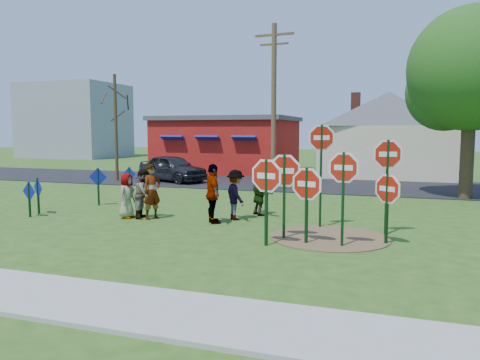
% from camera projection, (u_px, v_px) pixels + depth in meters
% --- Properties ---
extents(ground, '(120.00, 120.00, 0.00)m').
position_uv_depth(ground, '(194.00, 221.00, 15.07)').
color(ground, '#274E16').
rests_on(ground, ground).
extents(sidewalk, '(22.00, 1.80, 0.08)m').
position_uv_depth(sidewalk, '(25.00, 293.00, 8.29)').
color(sidewalk, '#9E9E99').
rests_on(sidewalk, ground).
extents(road, '(120.00, 7.50, 0.04)m').
position_uv_depth(road, '(280.00, 183.00, 25.89)').
color(road, black).
rests_on(road, ground).
extents(dirt_patch, '(3.20, 3.20, 0.03)m').
position_uv_depth(dirt_patch, '(330.00, 237.00, 12.68)').
color(dirt_patch, brown).
rests_on(dirt_patch, ground).
extents(red_building, '(9.40, 7.69, 3.90)m').
position_uv_depth(red_building, '(228.00, 144.00, 33.57)').
color(red_building, maroon).
rests_on(red_building, ground).
extents(cream_house, '(9.40, 9.40, 6.50)m').
position_uv_depth(cream_house, '(388.00, 130.00, 29.94)').
color(cream_house, beige).
rests_on(cream_house, ground).
extents(distant_building, '(10.00, 8.00, 8.00)m').
position_uv_depth(distant_building, '(75.00, 121.00, 51.88)').
color(distant_building, '#8C939E').
rests_on(distant_building, ground).
extents(stop_sign_a, '(1.13, 0.27, 2.36)m').
position_uv_depth(stop_sign_a, '(266.00, 183.00, 11.69)').
color(stop_sign_a, '#0E3513').
rests_on(stop_sign_a, ground).
extents(stop_sign_b, '(1.01, 0.40, 3.23)m').
position_uv_depth(stop_sign_b, '(321.00, 149.00, 13.82)').
color(stop_sign_b, '#0E3513').
rests_on(stop_sign_b, ground).
extents(stop_sign_c, '(1.04, 0.17, 2.52)m').
position_uv_depth(stop_sign_c, '(343.00, 177.00, 11.55)').
color(stop_sign_c, '#0E3513').
rests_on(stop_sign_c, ground).
extents(stop_sign_d, '(1.07, 0.33, 2.81)m').
position_uv_depth(stop_sign_d, '(387.00, 163.00, 12.92)').
color(stop_sign_d, '#0E3513').
rests_on(stop_sign_d, ground).
extents(stop_sign_e, '(1.10, 0.34, 2.12)m').
position_uv_depth(stop_sign_e, '(307.00, 189.00, 11.90)').
color(stop_sign_e, '#0E3513').
rests_on(stop_sign_e, ground).
extents(stop_sign_f, '(0.86, 0.62, 1.95)m').
position_uv_depth(stop_sign_f, '(387.00, 193.00, 11.84)').
color(stop_sign_f, '#0E3513').
rests_on(stop_sign_f, ground).
extents(stop_sign_g, '(1.20, 0.08, 2.44)m').
position_uv_depth(stop_sign_g, '(284.00, 178.00, 12.44)').
color(stop_sign_g, '#0E3513').
rests_on(stop_sign_g, ground).
extents(blue_diamond_a, '(0.65, 0.16, 1.20)m').
position_uv_depth(blue_diamond_a, '(29.00, 195.00, 15.70)').
color(blue_diamond_a, '#0E3513').
rests_on(blue_diamond_a, ground).
extents(blue_diamond_b, '(0.64, 0.35, 1.28)m').
position_uv_depth(blue_diamond_b, '(38.00, 192.00, 16.30)').
color(blue_diamond_b, '#0E3513').
rests_on(blue_diamond_b, ground).
extents(blue_diamond_c, '(0.72, 0.15, 1.48)m').
position_uv_depth(blue_diamond_c, '(98.00, 182.00, 18.16)').
color(blue_diamond_c, '#0E3513').
rests_on(blue_diamond_c, ground).
extents(blue_diamond_d, '(0.66, 0.07, 1.32)m').
position_uv_depth(blue_diamond_d, '(129.00, 178.00, 20.67)').
color(blue_diamond_d, '#0E3513').
rests_on(blue_diamond_d, ground).
extents(person_a, '(0.49, 0.74, 1.50)m').
position_uv_depth(person_a, '(127.00, 196.00, 15.53)').
color(person_a, '#445995').
rests_on(person_a, ground).
extents(person_b, '(0.68, 0.78, 1.81)m').
position_uv_depth(person_b, '(152.00, 192.00, 15.34)').
color(person_b, '#247C63').
rests_on(person_b, ground).
extents(person_c, '(0.74, 0.88, 1.62)m').
position_uv_depth(person_c, '(144.00, 194.00, 15.57)').
color(person_c, '#9C4C3D').
rests_on(person_c, ground).
extents(person_d, '(1.16, 1.20, 1.64)m').
position_uv_depth(person_d, '(236.00, 195.00, 15.21)').
color(person_d, '#37383D').
rests_on(person_d, ground).
extents(person_e, '(1.01, 1.16, 1.87)m').
position_uv_depth(person_e, '(213.00, 194.00, 14.61)').
color(person_e, '#513063').
rests_on(person_e, ground).
extents(person_f, '(1.27, 1.38, 1.54)m').
position_uv_depth(person_f, '(259.00, 193.00, 16.08)').
color(person_f, '#1F4E33').
rests_on(person_f, ground).
extents(suv, '(4.80, 3.36, 1.52)m').
position_uv_depth(suv, '(172.00, 168.00, 26.52)').
color(suv, '#2B2B2F').
rests_on(suv, road).
extents(utility_pole, '(1.99, 0.25, 8.14)m').
position_uv_depth(utility_pole, '(274.00, 103.00, 23.30)').
color(utility_pole, '#4C3823').
rests_on(utility_pole, ground).
extents(leafy_tree, '(5.67, 5.18, 8.06)m').
position_uv_depth(leafy_tree, '(475.00, 75.00, 19.41)').
color(leafy_tree, '#382819').
rests_on(leafy_tree, ground).
extents(bare_tree_west, '(1.80, 1.80, 6.11)m').
position_uv_depth(bare_tree_west, '(115.00, 112.00, 26.75)').
color(bare_tree_west, '#382819').
rests_on(bare_tree_west, ground).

